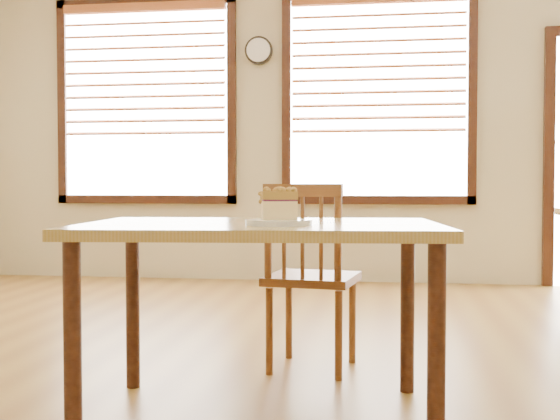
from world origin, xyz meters
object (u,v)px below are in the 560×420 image
(cake_slice, at_px, (279,203))
(cafe_chair_main, at_px, (310,276))
(wall_clock, at_px, (259,50))
(plate, at_px, (279,222))
(cafe_table_main, at_px, (261,245))

(cake_slice, bearing_deg, cafe_chair_main, 72.52)
(wall_clock, bearing_deg, plate, -79.19)
(cafe_chair_main, distance_m, plate, 0.90)
(plate, bearing_deg, cafe_chair_main, 87.86)
(cafe_table_main, distance_m, cake_slice, 0.23)
(cafe_chair_main, relative_size, cake_slice, 6.03)
(wall_clock, height_order, cake_slice, wall_clock)
(cafe_table_main, height_order, plate, plate)
(plate, bearing_deg, cake_slice, 14.81)
(cafe_chair_main, bearing_deg, wall_clock, -67.17)
(cafe_chair_main, distance_m, cake_slice, 0.92)
(cafe_table_main, height_order, cafe_chair_main, cafe_chair_main)
(cafe_table_main, relative_size, plate, 5.88)
(wall_clock, distance_m, cafe_chair_main, 3.65)
(cafe_table_main, xyz_separation_m, plate, (0.09, -0.13, 0.09))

